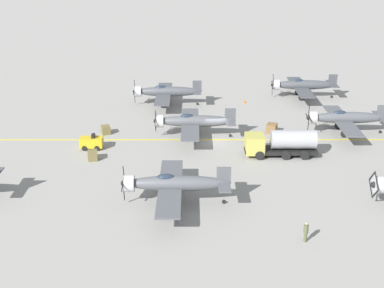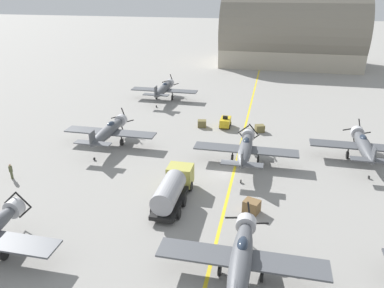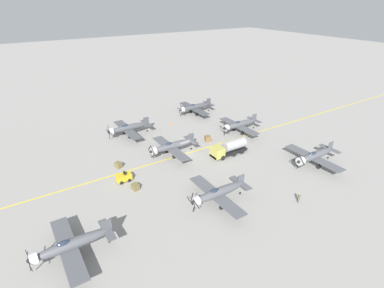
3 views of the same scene
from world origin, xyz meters
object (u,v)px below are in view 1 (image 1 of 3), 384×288
airplane_mid_left (174,184)px  supply_crate_mid_lane (93,155)px  airplane_near_center (345,118)px  airplane_mid_center (193,121)px  airplane_mid_right (166,92)px  supply_crate_outboard (106,130)px  airplane_near_right (303,85)px  fuel_tanker (281,143)px  ground_crew_walking (306,231)px  supply_crate_by_tanker (272,128)px  tow_tractor (92,142)px  traffic_cone (244,101)px

airplane_mid_left → supply_crate_mid_lane: (10.41, 9.26, -1.50)m
airplane_near_center → airplane_mid_center: airplane_near_center is taller
airplane_mid_right → supply_crate_outboard: 14.19m
airplane_near_center → airplane_mid_center: (-1.31, 18.83, 0.00)m
airplane_near_right → fuel_tanker: 24.19m
airplane_mid_center → ground_crew_walking: 25.85m
ground_crew_walking → supply_crate_mid_lane: 26.24m
supply_crate_outboard → airplane_near_center: bearing=-89.7°
ground_crew_walking → fuel_tanker: bearing=-2.6°
fuel_tanker → supply_crate_outboard: bearing=70.7°
airplane_mid_left → supply_crate_outboard: airplane_mid_left is taller
airplane_near_right → airplane_mid_center: 23.90m
airplane_mid_center → supply_crate_by_tanker: airplane_mid_center is taller
supply_crate_outboard → airplane_mid_left: bearing=-154.2°
airplane_mid_right → ground_crew_walking: size_ratio=6.87×
airplane_mid_center → airplane_mid_right: bearing=18.2°
fuel_tanker → tow_tractor: (2.16, 21.47, -0.72)m
airplane_near_center → supply_crate_mid_lane: 31.12m
ground_crew_walking → supply_crate_outboard: (25.41, 19.78, -0.44)m
airplane_mid_left → traffic_cone: bearing=-33.0°
airplane_mid_right → fuel_tanker: (-19.45, -13.61, -0.50)m
supply_crate_by_tanker → supply_crate_outboard: 20.70m
airplane_near_center → tow_tractor: airplane_near_center is taller
airplane_mid_right → traffic_cone: (1.06, -11.49, -1.74)m
supply_crate_by_tanker → airplane_near_right: bearing=-23.5°
supply_crate_mid_lane → airplane_near_center: bearing=-74.1°
airplane_near_right → airplane_mid_left: airplane_mid_left is taller
airplane_mid_center → tow_tractor: size_ratio=4.62×
airplane_near_right → airplane_near_center: airplane_near_center is taller
supply_crate_outboard → traffic_cone: supply_crate_outboard is taller
airplane_mid_center → traffic_cone: (14.48, -7.61, -1.74)m
airplane_mid_center → fuel_tanker: size_ratio=1.50×
fuel_tanker → supply_crate_outboard: size_ratio=6.55×
airplane_mid_right → supply_crate_mid_lane: bearing=156.2°
airplane_mid_right → supply_crate_outboard: airplane_mid_right is taller
airplane_mid_center → supply_crate_by_tanker: size_ratio=8.53×
supply_crate_outboard → airplane_mid_right: bearing=-29.7°
supply_crate_mid_lane → traffic_cone: (21.70, -18.67, -0.24)m
airplane_near_right → fuel_tanker: airplane_near_right is taller
airplane_mid_left → airplane_mid_right: 31.12m
airplane_near_center → airplane_mid_left: bearing=117.8°
supply_crate_by_tanker → supply_crate_outboard: bearing=90.8°
airplane_near_right → tow_tractor: size_ratio=4.62×
airplane_mid_left → tow_tractor: bearing=19.2°
airplane_near_center → traffic_cone: (13.17, 11.22, -1.74)m
supply_crate_by_tanker → airplane_near_center: bearing=-91.0°
airplane_near_center → supply_crate_outboard: 29.74m
supply_crate_mid_lane → fuel_tanker: bearing=-86.7°
airplane_near_right → airplane_near_center: (-15.84, -2.18, 0.00)m
airplane_mid_left → ground_crew_walking: bearing=-138.3°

